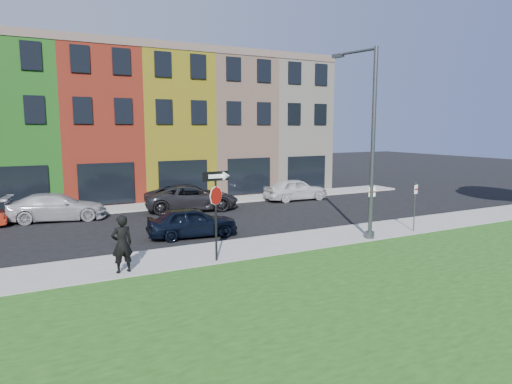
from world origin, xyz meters
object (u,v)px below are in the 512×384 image
stop_sign (216,198)px  street_lamp (369,144)px  sedan_near (192,222)px  man (122,244)px

stop_sign → street_lamp: 7.54m
stop_sign → street_lamp: bearing=-6.2°
sedan_near → street_lamp: street_lamp is taller
man → sedan_near: 5.81m
stop_sign → street_lamp: street_lamp is taller
street_lamp → stop_sign: bearing=170.8°
stop_sign → sedan_near: bearing=73.6°
man → street_lamp: 11.12m
stop_sign → man: size_ratio=1.68×
man → sedan_near: (4.00, 4.19, -0.40)m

